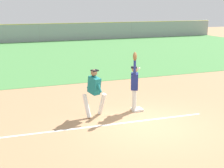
# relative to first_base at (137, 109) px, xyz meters

# --- Properties ---
(ground_plane) EXTENTS (77.60, 77.60, 0.00)m
(ground_plane) POSITION_rel_first_base_xyz_m (-0.31, -1.43, -0.04)
(ground_plane) COLOR tan
(outfield_grass) EXTENTS (43.92, 19.76, 0.01)m
(outfield_grass) POSITION_rel_first_base_xyz_m (-0.31, 14.76, -0.04)
(outfield_grass) COLOR #4C8C47
(outfield_grass) RESTS_ON ground_plane
(chalk_foul_line) EXTENTS (11.99, 0.60, 0.01)m
(chalk_foul_line) POSITION_rel_first_base_xyz_m (-4.00, -0.90, -0.04)
(chalk_foul_line) COLOR white
(chalk_foul_line) RESTS_ON ground_plane
(first_base) EXTENTS (0.39, 0.39, 0.08)m
(first_base) POSITION_rel_first_base_xyz_m (0.00, 0.00, 0.00)
(first_base) COLOR white
(first_base) RESTS_ON ground_plane
(fielder) EXTENTS (0.49, 0.85, 2.28)m
(fielder) POSITION_rel_first_base_xyz_m (-0.13, 0.01, 1.08)
(fielder) COLOR silver
(fielder) RESTS_ON ground_plane
(runner) EXTENTS (0.87, 0.82, 1.72)m
(runner) POSITION_rel_first_base_xyz_m (-1.71, -0.02, 0.96)
(runner) COLOR white
(runner) RESTS_ON ground_plane
(baseball) EXTENTS (0.07, 0.07, 0.07)m
(baseball) POSITION_rel_first_base_xyz_m (-0.03, -0.17, 1.63)
(baseball) COLOR white
(outfield_fence) EXTENTS (44.00, 0.08, 1.94)m
(outfield_fence) POSITION_rel_first_base_xyz_m (-0.31, 24.64, 0.93)
(outfield_fence) COLOR #93999E
(outfield_fence) RESTS_ON ground_plane
(parked_car_black) EXTENTS (4.59, 2.52, 1.25)m
(parked_car_black) POSITION_rel_first_base_xyz_m (-0.97, 26.95, 0.63)
(parked_car_black) COLOR black
(parked_car_black) RESTS_ON ground_plane
(parked_car_silver) EXTENTS (4.51, 2.33, 1.25)m
(parked_car_silver) POSITION_rel_first_base_xyz_m (4.52, 27.71, 0.63)
(parked_car_silver) COLOR #B7B7BC
(parked_car_silver) RESTS_ON ground_plane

